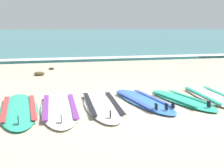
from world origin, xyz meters
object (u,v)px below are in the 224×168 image
surfboard_0 (19,109)px  surfboard_2 (102,105)px  surfboard_4 (182,100)px  surfboard_3 (143,101)px  surfboard_1 (60,108)px  surfboard_5 (212,96)px

surfboard_0 → surfboard_2: (1.45, -0.03, 0.00)m
surfboard_2 → surfboard_4: size_ratio=1.22×
surfboard_3 → surfboard_1: bearing=-173.9°
surfboard_3 → surfboard_5: bearing=1.0°
surfboard_4 → surfboard_0: bearing=179.7°
surfboard_3 → surfboard_4: bearing=-9.1°
surfboard_1 → surfboard_0: bearing=174.4°
surfboard_1 → surfboard_2: (0.76, 0.04, 0.00)m
surfboard_0 → surfboard_4: bearing=-0.3°
surfboard_0 → surfboard_3: size_ratio=1.09×
surfboard_0 → surfboard_3: same height
surfboard_3 → surfboard_2: bearing=-170.8°
surfboard_0 → surfboard_2: bearing=-1.2°
surfboard_5 → surfboard_2: bearing=-176.0°
surfboard_1 → surfboard_3: same height
surfboard_4 → surfboard_3: bearing=170.9°
surfboard_0 → surfboard_5: same height
surfboard_2 → surfboard_0: bearing=178.8°
surfboard_1 → surfboard_4: same height
surfboard_1 → surfboard_4: (2.34, 0.05, 0.00)m
surfboard_2 → surfboard_3: same height
surfboard_2 → surfboard_4: (1.57, 0.02, 0.00)m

